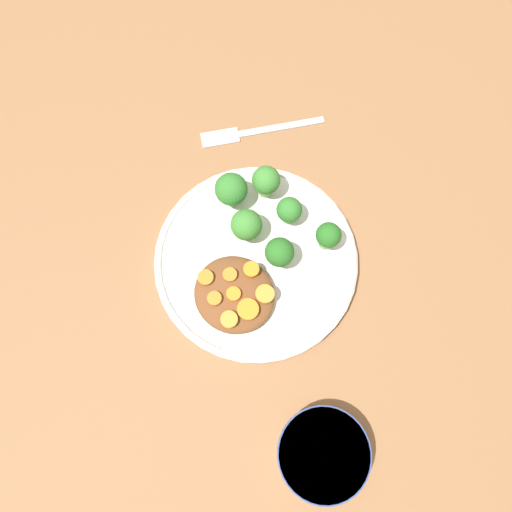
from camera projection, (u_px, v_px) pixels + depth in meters
name	position (u px, v px, depth m)	size (l,w,h in m)	color
ground_plane	(256.00, 263.00, 0.68)	(4.00, 4.00, 0.00)	#8C603D
plate	(256.00, 261.00, 0.66)	(0.27, 0.27, 0.02)	silver
dip_bowl	(323.00, 453.00, 0.58)	(0.11, 0.11, 0.04)	silver
stew_mound	(234.00, 294.00, 0.63)	(0.11, 0.10, 0.02)	brown
broccoli_floret_0	(279.00, 253.00, 0.63)	(0.04, 0.04, 0.05)	#759E51
broccoli_floret_1	(328.00, 236.00, 0.64)	(0.03, 0.03, 0.05)	#7FA85B
broccoli_floret_2	(231.00, 190.00, 0.65)	(0.04, 0.04, 0.06)	#759E51
broccoli_floret_3	(289.00, 210.00, 0.65)	(0.03, 0.03, 0.05)	#7FA85B
broccoli_floret_4	(246.00, 225.00, 0.64)	(0.04, 0.04, 0.05)	#7FA85B
broccoli_floret_5	(266.00, 181.00, 0.65)	(0.04, 0.04, 0.05)	#7FA85B
carrot_slice_0	(216.00, 300.00, 0.62)	(0.02, 0.02, 0.01)	orange
carrot_slice_1	(248.00, 309.00, 0.61)	(0.03, 0.03, 0.00)	orange
carrot_slice_2	(230.00, 275.00, 0.63)	(0.02, 0.02, 0.01)	orange
carrot_slice_3	(229.00, 319.00, 0.61)	(0.02, 0.02, 0.01)	orange
carrot_slice_4	(265.00, 294.00, 0.62)	(0.02, 0.02, 0.01)	orange
carrot_slice_5	(206.00, 277.00, 0.63)	(0.02, 0.02, 0.00)	orange
carrot_slice_6	(234.00, 294.00, 0.62)	(0.02, 0.02, 0.01)	orange
carrot_slice_7	(251.00, 269.00, 0.63)	(0.02, 0.02, 0.01)	orange
fork	(250.00, 132.00, 0.73)	(0.12, 0.16, 0.01)	silver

